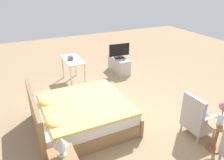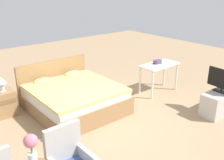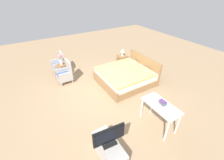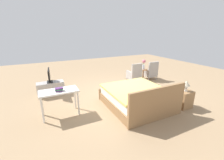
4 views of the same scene
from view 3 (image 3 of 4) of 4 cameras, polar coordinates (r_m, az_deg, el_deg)
The scene contains 12 objects.
ground_plane at distance 5.62m, azimuth -2.84°, elevation -5.01°, with size 16.00×16.00×0.00m, color #A38460.
bed at distance 6.08m, azimuth 5.40°, elevation 1.54°, with size 1.83×1.99×0.96m.
armchair_by_window_left at distance 7.20m, azimuth -19.51°, elevation 5.65°, with size 0.57×0.57×0.92m.
armchair_by_window_right at distance 6.34m, azimuth -17.27°, elevation 2.26°, with size 0.54×0.54×0.92m.
side_table at distance 6.78m, azimuth -18.33°, elevation 3.99°, with size 0.40×0.40×0.57m.
flower_vase at distance 6.56m, azimuth -19.10°, elevation 7.84°, with size 0.17×0.17×0.48m.
nightstand at distance 7.37m, azimuth 3.93°, elevation 7.35°, with size 0.44×0.41×0.56m.
table_lamp at distance 7.17m, azimuth 4.08°, elevation 10.91°, with size 0.22×0.22×0.33m.
tv_stand at distance 3.77m, azimuth -1.08°, elevation -25.23°, with size 0.96×0.40×0.51m.
tv_flatscreen at distance 3.34m, azimuth -1.16°, elevation -20.66°, with size 0.23×0.72×0.49m.
vanity_desk at distance 4.27m, azimuth 17.98°, elevation -10.19°, with size 1.04×0.52×0.76m.
book_stack at distance 4.21m, azimuth 18.77°, elevation -8.13°, with size 0.23×0.17×0.10m.
Camera 3 is at (3.93, -2.06, 3.46)m, focal length 24.00 mm.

